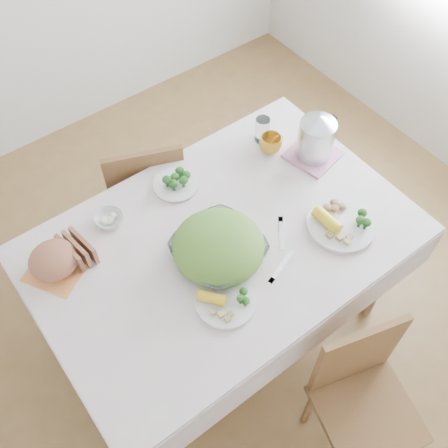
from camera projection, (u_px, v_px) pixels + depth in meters
floor at (223, 322)px, 2.70m from camera, size 3.60×3.60×0.00m
dining_table at (223, 286)px, 2.40m from camera, size 1.40×0.90×0.75m
tablecloth at (223, 239)px, 2.09m from camera, size 1.50×1.00×0.01m
chair_near at (371, 408)px, 1.98m from camera, size 0.45×0.45×0.81m
chair_far at (145, 181)px, 2.65m from camera, size 0.49×0.49×0.84m
salad_bowl at (219, 250)px, 2.00m from camera, size 0.37×0.37×0.08m
dinner_plate_left at (226, 300)px, 1.91m from camera, size 0.29×0.29×0.02m
dinner_plate_right at (341, 224)px, 2.11m from camera, size 0.35×0.35×0.02m
broccoli_plate at (176, 184)px, 2.24m from camera, size 0.21×0.21×0.02m
napkin at (58, 268)px, 2.00m from camera, size 0.28×0.28×0.00m
bread_loaf at (54, 260)px, 1.96m from camera, size 0.22×0.21×0.11m
fruit_bowl at (109, 219)px, 2.12m from camera, size 0.13×0.13×0.04m
yellow_mug at (271, 144)px, 2.34m from camera, size 0.11×0.11×0.08m
glass_tumbler at (262, 129)px, 2.36m from camera, size 0.08×0.08×0.12m
pink_tray at (313, 155)px, 2.34m from camera, size 0.24×0.24×0.02m
electric_kettle at (316, 137)px, 2.25m from camera, size 0.18×0.18×0.22m
fork_left at (237, 279)px, 1.97m from camera, size 0.03×0.17×0.00m
fork_right at (281, 233)px, 2.10m from camera, size 0.12×0.14×0.00m
knife at (281, 267)px, 2.00m from camera, size 0.17×0.07×0.00m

